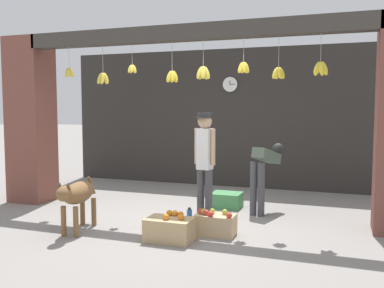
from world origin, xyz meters
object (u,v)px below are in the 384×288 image
(shopkeeper, at_px, (205,159))
(fruit_crate_apples, at_px, (215,224))
(worker_stooping, at_px, (265,168))
(dog, at_px, (77,195))
(produce_box_green, at_px, (227,200))
(wall_clock, at_px, (230,84))
(fruit_crate_oranges, at_px, (170,229))
(water_bottle, at_px, (189,218))

(shopkeeper, height_order, fruit_crate_apples, shopkeeper)
(worker_stooping, bearing_deg, fruit_crate_apples, -87.11)
(dog, bearing_deg, fruit_crate_apples, 96.96)
(dog, bearing_deg, worker_stooping, 122.71)
(shopkeeper, distance_m, produce_box_green, 1.36)
(dog, height_order, produce_box_green, dog)
(wall_clock, bearing_deg, worker_stooping, -61.40)
(fruit_crate_oranges, bearing_deg, fruit_crate_apples, 43.02)
(shopkeeper, relative_size, wall_clock, 4.88)
(water_bottle, bearing_deg, produce_box_green, 82.67)
(fruit_crate_oranges, xyz_separation_m, fruit_crate_apples, (0.48, 0.44, -0.00))
(produce_box_green, bearing_deg, worker_stooping, -12.11)
(worker_stooping, bearing_deg, wall_clock, 137.52)
(water_bottle, bearing_deg, dog, -153.80)
(dog, height_order, shopkeeper, shopkeeper)
(shopkeeper, height_order, water_bottle, shopkeeper)
(water_bottle, bearing_deg, shopkeeper, 69.27)
(dog, relative_size, produce_box_green, 2.15)
(dog, distance_m, worker_stooping, 2.97)
(shopkeeper, bearing_deg, fruit_crate_apples, 133.49)
(water_bottle, bearing_deg, worker_stooping, 55.60)
(worker_stooping, distance_m, produce_box_green, 0.92)
(worker_stooping, xyz_separation_m, fruit_crate_apples, (-0.41, -1.44, -0.59))
(fruit_crate_apples, bearing_deg, water_bottle, 155.83)
(water_bottle, height_order, wall_clock, wall_clock)
(dog, bearing_deg, shopkeeper, 115.68)
(dog, relative_size, water_bottle, 3.61)
(water_bottle, bearing_deg, fruit_crate_apples, -24.17)
(dog, bearing_deg, produce_box_green, 134.88)
(dog, distance_m, fruit_crate_oranges, 1.41)
(dog, xyz_separation_m, fruit_crate_oranges, (1.36, 0.05, -0.36))
(fruit_crate_apples, distance_m, water_bottle, 0.48)
(fruit_crate_oranges, relative_size, fruit_crate_apples, 1.13)
(water_bottle, bearing_deg, fruit_crate_oranges, -93.36)
(shopkeeper, relative_size, produce_box_green, 3.30)
(dog, xyz_separation_m, shopkeeper, (1.52, 1.01, 0.45))
(fruit_crate_apples, relative_size, water_bottle, 1.79)
(produce_box_green, bearing_deg, water_bottle, -97.33)
(shopkeeper, height_order, worker_stooping, shopkeeper)
(shopkeeper, distance_m, fruit_crate_apples, 1.01)
(fruit_crate_oranges, xyz_separation_m, wall_clock, (-0.23, 3.94, 2.05))
(wall_clock, bearing_deg, shopkeeper, -82.56)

